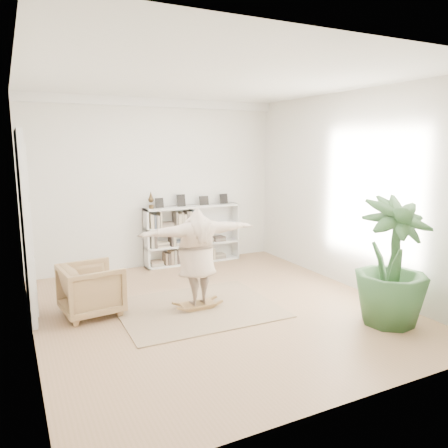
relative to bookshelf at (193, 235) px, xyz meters
name	(u,v)px	position (x,y,z in m)	size (l,w,h in m)	color
floor	(217,308)	(-0.74, -2.82, -0.64)	(6.00, 6.00, 0.00)	#9B7750
room_shell	(155,102)	(-0.74, 0.12, 2.87)	(6.00, 6.00, 6.00)	silver
doors	(25,225)	(-3.45, -1.52, 0.76)	(0.09, 1.78, 2.92)	white
bookshelf	(193,235)	(0.00, 0.00, 0.00)	(2.20, 0.35, 1.64)	silver
armchair	(92,289)	(-2.60, -2.15, -0.23)	(0.87, 0.89, 0.81)	tan
rug	(198,308)	(-1.03, -2.68, -0.63)	(2.50, 2.00, 0.02)	tan
rocker_board	(197,305)	(-1.03, -2.68, -0.56)	(0.54, 0.33, 0.11)	olive
person	(197,254)	(-1.03, -2.68, 0.29)	(1.94, 0.53, 1.58)	#C5AA93
houseplant	(392,262)	(1.30, -4.49, 0.31)	(1.06, 1.06, 1.90)	#2E552A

